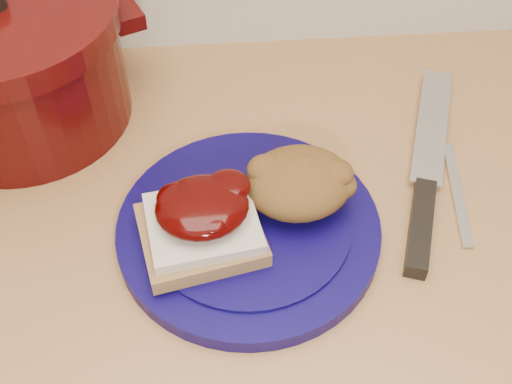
{
  "coord_description": "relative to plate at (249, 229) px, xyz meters",
  "views": [
    {
      "loc": [
        -0.04,
        0.99,
        1.48
      ],
      "look_at": [
        -0.01,
        1.45,
        0.95
      ],
      "focal_mm": 45.0,
      "sensor_mm": 36.0,
      "label": 1
    }
  ],
  "objects": [
    {
      "name": "dutch_oven",
      "position": [
        -0.28,
        0.23,
        0.07
      ],
      "size": [
        0.38,
        0.38,
        0.18
      ],
      "rotation": [
        0.0,
        0.0,
        0.41
      ],
      "color": "#3C0706",
      "rests_on": "wood_countertop"
    },
    {
      "name": "chef_knife",
      "position": [
        0.21,
        0.03,
        0.0
      ],
      "size": [
        0.15,
        0.34,
        0.02
      ],
      "rotation": [
        0.0,
        0.0,
        1.24
      ],
      "color": "black",
      "rests_on": "wood_countertop"
    },
    {
      "name": "plate",
      "position": [
        0.0,
        0.0,
        0.0
      ],
      "size": [
        0.33,
        0.33,
        0.02
      ],
      "primitive_type": "cylinder",
      "rotation": [
        0.0,
        0.0,
        0.11
      ],
      "color": "#0A0441",
      "rests_on": "wood_countertop"
    },
    {
      "name": "base_cabinet",
      "position": [
        0.02,
        0.07,
        -0.48
      ],
      "size": [
        4.0,
        0.6,
        0.86
      ],
      "primitive_type": "cube",
      "color": "beige",
      "rests_on": "floor"
    },
    {
      "name": "butter_knife",
      "position": [
        0.25,
        0.04,
        -0.01
      ],
      "size": [
        0.03,
        0.16,
        0.0
      ],
      "primitive_type": "cube",
      "rotation": [
        0.0,
        0.0,
        1.44
      ],
      "color": "silver",
      "rests_on": "wood_countertop"
    },
    {
      "name": "stuffing_mound",
      "position": [
        0.06,
        0.03,
        0.04
      ],
      "size": [
        0.13,
        0.12,
        0.06
      ],
      "primitive_type": "ellipsoid",
      "rotation": [
        0.0,
        0.0,
        0.11
      ],
      "color": "brown",
      "rests_on": "plate"
    },
    {
      "name": "sandwich",
      "position": [
        -0.05,
        -0.02,
        0.04
      ],
      "size": [
        0.15,
        0.13,
        0.06
      ],
      "rotation": [
        0.0,
        0.0,
        0.11
      ],
      "color": "olive",
      "rests_on": "plate"
    }
  ]
}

